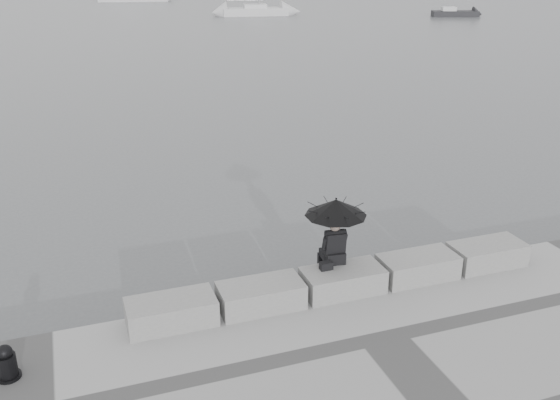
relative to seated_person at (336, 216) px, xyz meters
name	(u,v)px	position (x,y,z in m)	size (l,w,h in m)	color
ground	(332,302)	(0.04, 0.10, -2.02)	(360.00, 360.00, 0.00)	#4D5053
stone_block_far_left	(171,312)	(-3.36, -0.35, -1.27)	(1.60, 0.80, 0.50)	slate
stone_block_left	(261,296)	(-1.66, -0.35, -1.27)	(1.60, 0.80, 0.50)	slate
stone_block_centre	(343,281)	(0.04, -0.35, -1.27)	(1.60, 0.80, 0.50)	slate
stone_block_right	(418,267)	(1.74, -0.35, -1.27)	(1.60, 0.80, 0.50)	slate
stone_block_far_right	(487,254)	(3.44, -0.35, -1.27)	(1.60, 0.80, 0.50)	slate
seated_person	(336,216)	(0.00, 0.00, 0.00)	(1.22, 1.22, 1.39)	black
bag	(326,266)	(-0.28, -0.23, -0.94)	(0.25, 0.14, 0.16)	black
mooring_bollard	(7,365)	(-6.09, -1.00, -1.26)	(0.38, 0.38, 0.61)	black
sailboat_right	(255,10)	(16.49, 57.51, -1.48)	(7.35, 3.63, 12.90)	silver
small_motorboat	(455,13)	(36.43, 49.20, -1.70)	(5.11, 3.13, 1.10)	black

